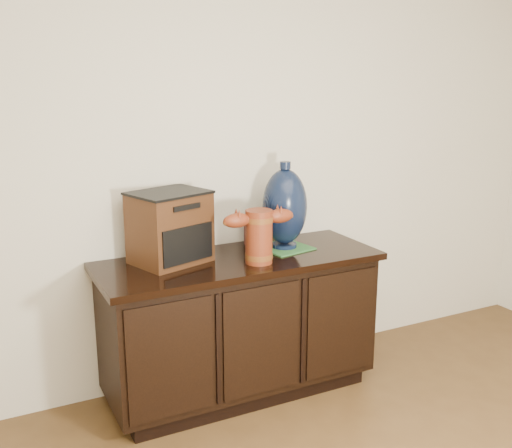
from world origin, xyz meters
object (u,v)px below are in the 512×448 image
tv_radio (170,227)px  spray_can (249,229)px  terracotta_vessel (259,233)px  lamp_base (285,207)px  sideboard (240,324)px

tv_radio → spray_can: 0.51m
tv_radio → spray_can: tv_radio is taller
terracotta_vessel → lamp_base: bearing=36.8°
sideboard → spray_can: size_ratio=8.50×
sideboard → lamp_base: 0.66m
terracotta_vessel → tv_radio: bearing=153.5°
terracotta_vessel → tv_radio: tv_radio is taller
terracotta_vessel → spray_can: terracotta_vessel is taller
lamp_base → spray_can: (-0.13, 0.16, -0.14)m
tv_radio → lamp_base: bearing=-22.3°
terracotta_vessel → spray_can: (0.11, 0.32, -0.07)m
sideboard → spray_can: (0.16, 0.21, 0.45)m
terracotta_vessel → lamp_base: 0.30m
terracotta_vessel → tv_radio: size_ratio=0.88×
sideboard → terracotta_vessel: bearing=-66.4°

